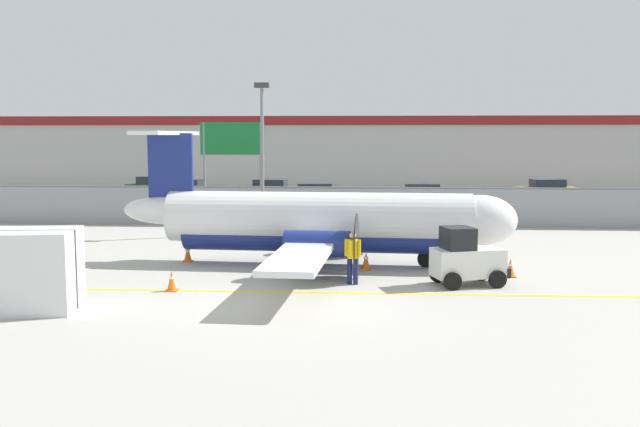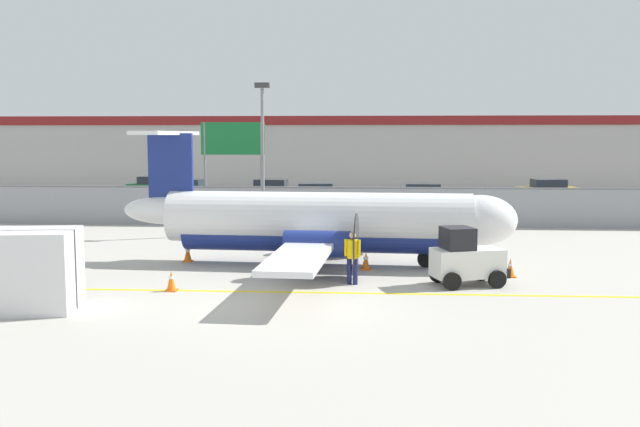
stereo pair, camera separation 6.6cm
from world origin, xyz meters
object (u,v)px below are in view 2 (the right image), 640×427
Objects in this scene: traffic_cone_near_right at (171,281)px; parked_car_1 at (186,190)px; apron_light_pole at (263,145)px; highway_sign at (233,147)px; baggage_tug at (466,259)px; cargo_container at (31,270)px; traffic_cone_far_right at (188,253)px; parked_car_3 at (317,195)px; traffic_cone_far_left at (510,268)px; parked_car_5 at (508,201)px; traffic_cone_near_left at (366,261)px; parked_car_2 at (273,191)px; ground_crew_worker at (352,255)px; parked_car_0 at (156,187)px; commuter_airplane at (325,222)px; parked_car_4 at (425,196)px; parked_car_6 at (547,190)px.

parked_car_1 is (-6.87, 28.55, 0.58)m from traffic_cone_near_right.
highway_sign is (-2.47, 5.37, -0.16)m from apron_light_pole.
baggage_tug is at bearing -57.75° from highway_sign.
traffic_cone_far_right is (2.39, 7.68, -0.79)m from cargo_container.
parked_car_3 is (3.52, 19.69, 0.58)m from traffic_cone_far_right.
traffic_cone_far_left is 1.00× the size of traffic_cone_far_right.
apron_light_pole is at bearing -154.04° from parked_car_5.
traffic_cone_near_left is 27.79m from parked_car_1.
traffic_cone_far_right is 0.15× the size of parked_car_2.
cargo_container is at bearing -49.63° from ground_crew_worker.
apron_light_pole reaches higher than parked_car_5.
traffic_cone_far_left is 0.15× the size of parked_car_5.
parked_car_0 is 1.01× the size of parked_car_2.
parked_car_5 is (11.58, -3.26, 0.00)m from parked_car_3.
parked_car_2 is at bearing 147.78° from parked_car_5.
traffic_cone_far_right is (-5.25, 0.36, -1.29)m from commuter_airplane.
parked_car_4 is (16.56, -3.74, 0.00)m from parked_car_1.
cargo_container is at bearing -158.72° from traffic_cone_far_left.
ground_crew_worker is 5.73m from traffic_cone_near_right.
commuter_airplane is at bearing 55.92° from parked_car_6.
parked_car_0 is (-19.15, 30.32, 0.04)m from baggage_tug.
commuter_airplane reaches higher than traffic_cone_far_right.
traffic_cone_near_right is at bearing -60.12° from ground_crew_worker.
traffic_cone_near_right is (-9.14, -1.44, -0.54)m from baggage_tug.
parked_car_5 is (3.47, 18.65, 0.58)m from traffic_cone_far_left.
commuter_airplane is 3.66× the size of parked_car_1.
traffic_cone_near_right is 13.60m from apron_light_pole.
parked_car_4 is (5.23, 20.06, -0.71)m from commuter_airplane.
traffic_cone_near_left is at bearing 33.25° from traffic_cone_near_right.
ground_crew_worker is 0.64× the size of cargo_container.
parked_car_6 is (7.84, 27.20, 0.58)m from traffic_cone_far_left.
cargo_container is at bearing -104.89° from apron_light_pole.
highway_sign is (-7.48, 14.42, 3.83)m from traffic_cone_near_left.
baggage_tug is 30.20m from parked_car_6.
parked_car_6 is at bearing 52.06° from traffic_cone_far_right.
traffic_cone_far_left is at bearing -49.18° from parked_car_0.
cargo_container is at bearing -73.77° from parked_car_0.
highway_sign reaches higher than parked_car_3.
traffic_cone_far_right is 0.15× the size of parked_car_6.
parked_car_3 is (2.73, 24.80, 0.58)m from traffic_cone_near_right.
parked_car_3 is at bearing 83.73° from traffic_cone_near_right.
highway_sign is (-0.73, 13.22, 3.83)m from traffic_cone_far_right.
parked_car_5 is at bearing 47.41° from traffic_cone_far_right.
parked_car_4 is 10.43m from parked_car_6.
highway_sign is at bearing -52.72° from parked_car_0.
parked_car_1 is (3.13, -3.21, 0.00)m from parked_car_0.
parked_car_5 is 16.47m from highway_sign.
ground_crew_worker reaches higher than traffic_cone_near_right.
commuter_airplane is 26.37m from parked_car_1.
commuter_airplane reaches higher than ground_crew_worker.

